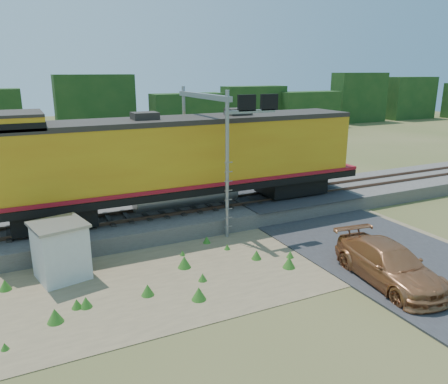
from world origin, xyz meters
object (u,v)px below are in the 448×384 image
locomotive (180,159)px  car (389,264)px  signal_gantry (215,124)px  shed (61,251)px

locomotive → car: locomotive is taller
locomotive → signal_gantry: bearing=-21.4°
locomotive → shed: bearing=-148.9°
locomotive → signal_gantry: 2.54m
car → shed: bearing=159.6°
car → locomotive: bearing=123.5°
shed → signal_gantry: signal_gantry is taller
locomotive → car: size_ratio=3.94×
shed → car: bearing=-39.9°
locomotive → car: bearing=-63.6°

